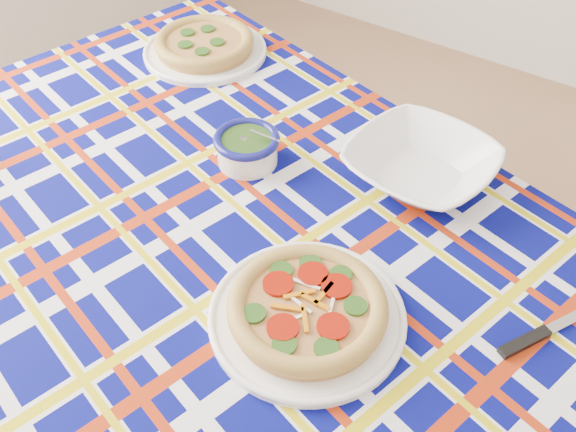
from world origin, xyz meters
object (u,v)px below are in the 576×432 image
Objects in this scene: pesto_bowl at (247,146)px; main_focaccia_plate at (307,308)px; dining_table at (241,268)px; serving_bowl at (421,165)px.

main_focaccia_plate is at bearing -39.64° from pesto_bowl.
main_focaccia_plate is (0.17, -0.07, 0.10)m from dining_table.
pesto_bowl is 0.48× the size of serving_bowl.
pesto_bowl is (-0.28, 0.23, 0.01)m from main_focaccia_plate.
main_focaccia_plate is at bearing -89.12° from serving_bowl.
pesto_bowl reaches higher than serving_bowl.
dining_table is 0.21m from main_focaccia_plate.
dining_table is at bearing -119.98° from serving_bowl.
serving_bowl is (0.27, 0.13, -0.00)m from pesto_bowl.
pesto_bowl is 0.30m from serving_bowl.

